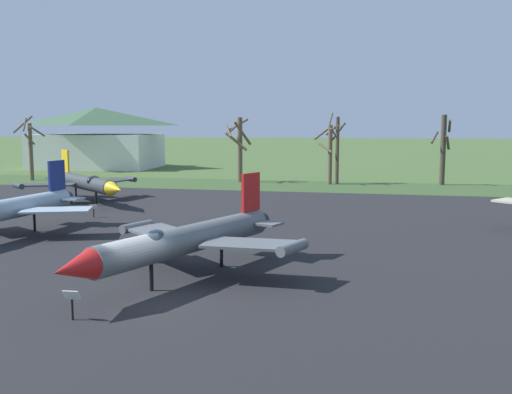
{
  "coord_description": "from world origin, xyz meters",
  "views": [
    {
      "loc": [
        8.85,
        -20.31,
        6.86
      ],
      "look_at": [
        1.3,
        14.24,
        2.42
      ],
      "focal_mm": 40.0,
      "sensor_mm": 36.0,
      "label": 1
    }
  ],
  "objects_px": {
    "jet_fighter_front_right": "(86,183)",
    "jet_fighter_rear_left": "(185,239)",
    "jet_fighter_front_left": "(4,209)",
    "visitor_building": "(97,138)",
    "info_placard_rear_left": "(72,301)",
    "info_placard_front_right": "(94,210)"
  },
  "relations": [
    {
      "from": "jet_fighter_front_right",
      "to": "info_placard_front_right",
      "type": "height_order",
      "value": "jet_fighter_front_right"
    },
    {
      "from": "jet_fighter_front_right",
      "to": "jet_fighter_rear_left",
      "type": "distance_m",
      "value": 27.88
    },
    {
      "from": "jet_fighter_front_left",
      "to": "info_placard_front_right",
      "type": "bearing_deg",
      "value": 81.95
    },
    {
      "from": "info_placard_front_right",
      "to": "info_placard_rear_left",
      "type": "height_order",
      "value": "info_placard_rear_left"
    },
    {
      "from": "jet_fighter_rear_left",
      "to": "info_placard_rear_left",
      "type": "bearing_deg",
      "value": -109.22
    },
    {
      "from": "jet_fighter_front_left",
      "to": "info_placard_front_right",
      "type": "relative_size",
      "value": 12.92
    },
    {
      "from": "jet_fighter_front_right",
      "to": "visitor_building",
      "type": "height_order",
      "value": "visitor_building"
    },
    {
      "from": "jet_fighter_front_left",
      "to": "info_placard_rear_left",
      "type": "bearing_deg",
      "value": -46.74
    },
    {
      "from": "info_placard_rear_left",
      "to": "visitor_building",
      "type": "bearing_deg",
      "value": 117.08
    },
    {
      "from": "jet_fighter_front_left",
      "to": "jet_fighter_front_right",
      "type": "relative_size",
      "value": 1.1
    },
    {
      "from": "info_placard_front_right",
      "to": "visitor_building",
      "type": "bearing_deg",
      "value": 117.39
    },
    {
      "from": "visitor_building",
      "to": "jet_fighter_front_left",
      "type": "bearing_deg",
      "value": -67.41
    },
    {
      "from": "info_placard_rear_left",
      "to": "visitor_building",
      "type": "relative_size",
      "value": 0.06
    },
    {
      "from": "info_placard_rear_left",
      "to": "visitor_building",
      "type": "xyz_separation_m",
      "value": [
        -34.66,
        67.8,
        4.06
      ]
    },
    {
      "from": "info_placard_front_right",
      "to": "info_placard_rear_left",
      "type": "relative_size",
      "value": 0.88
    },
    {
      "from": "info_placard_front_right",
      "to": "jet_fighter_front_right",
      "type": "bearing_deg",
      "value": 121.96
    },
    {
      "from": "jet_fighter_front_right",
      "to": "jet_fighter_front_left",
      "type": "bearing_deg",
      "value": -78.24
    },
    {
      "from": "info_placard_rear_left",
      "to": "jet_fighter_rear_left",
      "type": "bearing_deg",
      "value": 70.78
    },
    {
      "from": "info_placard_front_right",
      "to": "visitor_building",
      "type": "distance_m",
      "value": 52.98
    },
    {
      "from": "jet_fighter_front_left",
      "to": "visitor_building",
      "type": "bearing_deg",
      "value": 112.59
    },
    {
      "from": "info_placard_front_right",
      "to": "info_placard_rear_left",
      "type": "xyz_separation_m",
      "value": [
        10.36,
        -20.91,
        0.09
      ]
    },
    {
      "from": "jet_fighter_front_left",
      "to": "visitor_building",
      "type": "relative_size",
      "value": 0.63
    }
  ]
}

